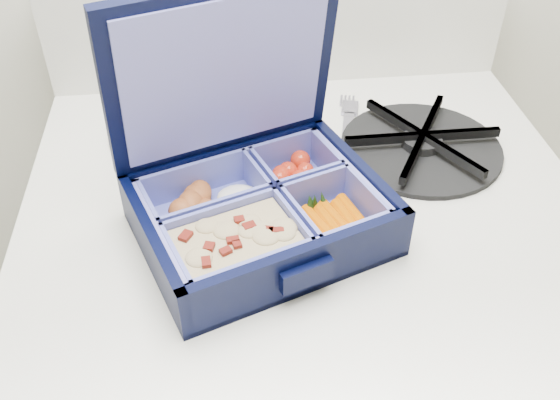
{
  "coord_description": "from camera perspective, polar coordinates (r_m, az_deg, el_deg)",
  "views": [
    {
      "loc": [
        0.61,
        1.17,
        1.32
      ],
      "look_at": [
        0.66,
        1.63,
        0.93
      ],
      "focal_mm": 40.0,
      "sensor_mm": 36.0,
      "label": 1
    }
  ],
  "objects": [
    {
      "name": "bento_box",
      "position": [
        0.6,
        -1.76,
        -1.28
      ],
      "size": [
        0.27,
        0.25,
        0.05
      ],
      "primitive_type": null,
      "rotation": [
        0.0,
        0.0,
        0.35
      ],
      "color": "black",
      "rests_on": "stove"
    },
    {
      "name": "burner_grate_rear",
      "position": [
        0.77,
        -8.92,
        6.74
      ],
      "size": [
        0.21,
        0.21,
        0.02
      ],
      "primitive_type": "cylinder",
      "rotation": [
        0.0,
        0.0,
        -0.2
      ],
      "color": "black",
      "rests_on": "stove"
    },
    {
      "name": "burner_grate",
      "position": [
        0.74,
        12.86,
        5.35
      ],
      "size": [
        0.19,
        0.19,
        0.03
      ],
      "primitive_type": "cylinder",
      "rotation": [
        0.0,
        0.0,
        -0.0
      ],
      "color": "black",
      "rests_on": "stove"
    },
    {
      "name": "fork",
      "position": [
        0.74,
        6.03,
        4.8
      ],
      "size": [
        0.07,
        0.19,
        0.01
      ],
      "primitive_type": null,
      "rotation": [
        0.0,
        0.0,
        -0.26
      ],
      "color": "#A5A1BD",
      "rests_on": "stove"
    }
  ]
}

